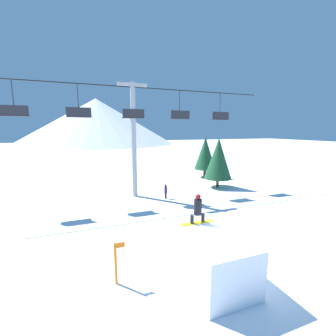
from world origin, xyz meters
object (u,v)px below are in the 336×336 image
at_px(snow_ramp, 211,257).
at_px(trail_marker, 116,262).
at_px(snowboarder, 198,209).
at_px(distant_skier, 166,191).
at_px(pine_tree_near, 218,158).

bearing_deg(snow_ramp, trail_marker, 164.15).
bearing_deg(snow_ramp, snowboarder, 91.18).
bearing_deg(trail_marker, distant_skier, 60.04).
relative_size(snow_ramp, snowboarder, 2.33).
xyz_separation_m(snow_ramp, pine_tree_near, (8.18, 12.16, 2.01)).
bearing_deg(snowboarder, snow_ramp, -88.82).
bearing_deg(snow_ramp, distant_skier, 79.48).
distance_m(pine_tree_near, trail_marker, 16.29).
relative_size(snowboarder, trail_marker, 0.89).
xyz_separation_m(snow_ramp, distant_skier, (1.93, 10.41, -0.27)).
distance_m(snowboarder, trail_marker, 3.82).
height_order(pine_tree_near, trail_marker, pine_tree_near).
height_order(trail_marker, distant_skier, trail_marker).
xyz_separation_m(snowboarder, pine_tree_near, (8.21, 11.04, 0.46)).
height_order(snow_ramp, pine_tree_near, pine_tree_near).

